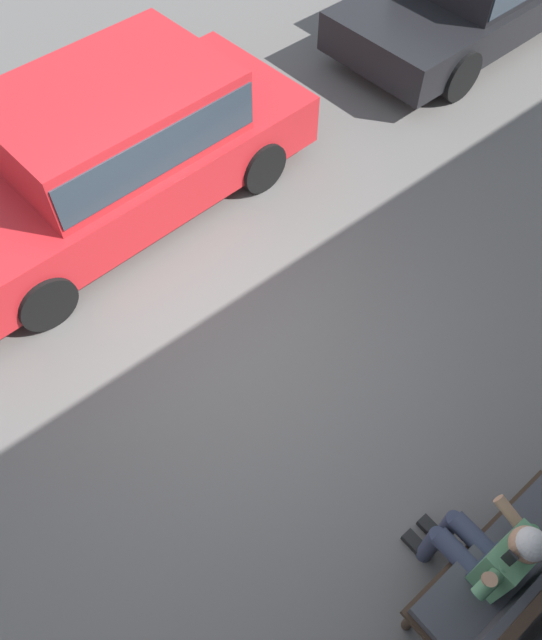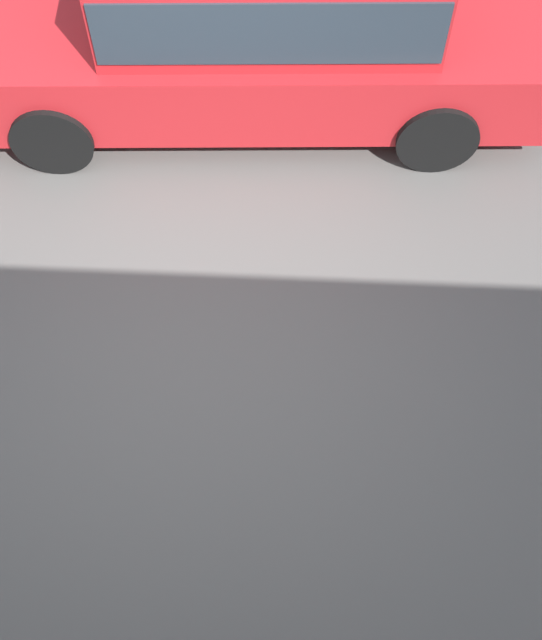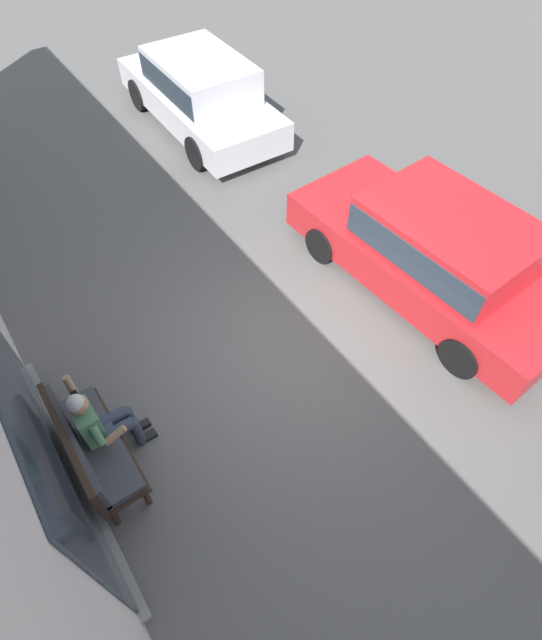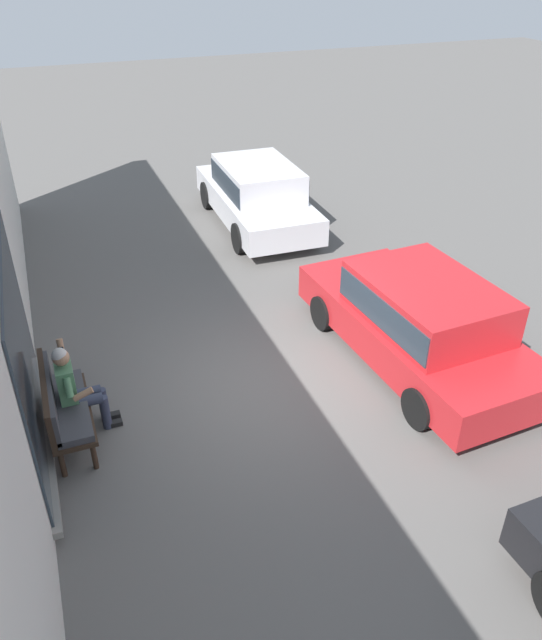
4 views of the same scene
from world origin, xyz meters
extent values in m
plane|color=#565451|center=(0.00, 0.00, 0.00)|extent=(60.00, 60.00, 0.00)
cube|color=#2D3842|center=(-0.15, 3.18, 1.45)|extent=(3.40, 0.03, 2.50)
cube|color=gray|center=(-0.15, 3.15, 0.18)|extent=(3.60, 0.12, 0.10)
cylinder|color=#332319|center=(0.55, 3.00, 0.21)|extent=(0.07, 0.07, 0.41)
cylinder|color=#332319|center=(-0.84, 3.00, 0.21)|extent=(0.07, 0.07, 0.41)
cylinder|color=#332319|center=(0.55, 2.61, 0.21)|extent=(0.07, 0.07, 0.41)
cylinder|color=#332319|center=(-0.84, 2.61, 0.21)|extent=(0.07, 0.07, 0.41)
cube|color=#332319|center=(-0.15, 2.81, 0.44)|extent=(1.55, 0.55, 0.06)
cube|color=#38383D|center=(-0.15, 2.81, 0.52)|extent=(1.49, 0.49, 0.10)
cube|color=#332319|center=(-0.15, 3.04, 0.75)|extent=(1.55, 0.07, 0.55)
cube|color=#38383D|center=(-0.15, 2.98, 0.75)|extent=(1.49, 0.06, 0.47)
cylinder|color=#2D3347|center=(0.07, 2.57, 0.52)|extent=(0.15, 0.42, 0.15)
cylinder|color=#2D3347|center=(0.07, 2.36, 0.26)|extent=(0.12, 0.12, 0.52)
cube|color=black|center=(0.07, 2.28, 0.04)|extent=(0.10, 0.24, 0.07)
cylinder|color=#2D3347|center=(-0.11, 2.57, 0.52)|extent=(0.15, 0.42, 0.15)
cylinder|color=#2D3347|center=(-0.11, 2.36, 0.26)|extent=(0.12, 0.12, 0.52)
cube|color=black|center=(-0.11, 2.28, 0.04)|extent=(0.10, 0.24, 0.07)
cube|color=#2D3347|center=(-0.02, 2.78, 0.52)|extent=(0.34, 0.24, 0.14)
cube|color=#4C7F56|center=(-0.02, 2.78, 0.80)|extent=(0.38, 0.22, 0.56)
sphere|color=#A37556|center=(-0.02, 2.78, 1.22)|extent=(0.22, 0.22, 0.22)
sphere|color=#B7B2AD|center=(-0.02, 2.79, 1.26)|extent=(0.20, 0.20, 0.20)
cylinder|color=#4C7F56|center=(-0.26, 2.76, 0.91)|extent=(0.20, 0.10, 0.28)
cylinder|color=#A37556|center=(-0.31, 2.60, 0.79)|extent=(0.08, 0.27, 0.17)
cylinder|color=#4C7F56|center=(0.22, 2.78, 0.98)|extent=(0.25, 0.10, 0.22)
cylinder|color=#A37556|center=(0.29, 2.76, 1.17)|extent=(0.16, 0.08, 0.25)
cube|color=black|center=(0.12, 2.76, 1.21)|extent=(0.02, 0.07, 0.15)
cube|color=red|center=(-0.17, -2.47, 0.52)|extent=(4.59, 2.09, 0.58)
cube|color=red|center=(-0.35, -2.48, 1.14)|extent=(2.42, 1.75, 0.66)
cube|color=#28333D|center=(-0.35, -2.48, 1.14)|extent=(2.38, 1.78, 0.46)
cylinder|color=black|center=(1.18, -1.51, 0.30)|extent=(0.61, 0.21, 0.60)
cylinder|color=black|center=(1.27, -3.27, 0.30)|extent=(0.61, 0.21, 0.60)
cylinder|color=black|center=(-1.61, -1.66, 0.30)|extent=(0.61, 0.21, 0.60)
cylinder|color=black|center=(-1.51, -3.42, 0.30)|extent=(0.61, 0.21, 0.60)
cube|color=silver|center=(5.93, -2.00, 0.53)|extent=(4.48, 1.86, 0.57)
cube|color=silver|center=(5.76, -2.00, 1.15)|extent=(2.34, 1.60, 0.67)
cube|color=#28333D|center=(5.76, -2.00, 1.15)|extent=(2.30, 1.63, 0.47)
cylinder|color=black|center=(7.33, -1.21, 0.33)|extent=(0.66, 0.20, 0.66)
cylinder|color=black|center=(7.29, -2.87, 0.33)|extent=(0.66, 0.20, 0.66)
cylinder|color=black|center=(4.58, -1.14, 0.33)|extent=(0.66, 0.20, 0.66)
cylinder|color=black|center=(4.54, -2.80, 0.33)|extent=(0.66, 0.20, 0.66)
camera|label=1|loc=(1.83, 2.60, 5.02)|focal=35.00mm
camera|label=2|loc=(-0.60, 2.60, 4.55)|focal=45.00mm
camera|label=3|loc=(-3.27, 2.60, 5.79)|focal=28.00mm
camera|label=4|loc=(-7.07, 2.60, 5.79)|focal=35.00mm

